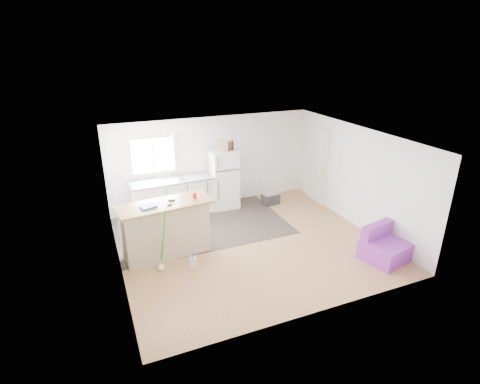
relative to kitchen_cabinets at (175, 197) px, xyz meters
name	(u,v)px	position (x,y,z in m)	size (l,w,h in m)	color
room	(251,194)	(1.15, -2.16, 0.71)	(5.51, 5.01, 2.41)	#A46E44
vinyl_zone	(202,226)	(0.42, -0.91, -0.49)	(4.05, 2.50, 0.00)	#322925
window	(153,155)	(-0.40, 0.32, 1.06)	(1.18, 0.06, 0.98)	white
interior_door	(318,166)	(3.87, -0.62, 0.52)	(0.11, 0.92, 2.10)	white
ceiling_fixture	(177,133)	(-0.05, -0.96, 1.87)	(0.30, 0.30, 0.07)	white
kitchen_cabinets	(175,197)	(0.00, 0.00, 0.00)	(2.19, 0.75, 1.25)	white
peninsula	(166,229)	(-0.64, -1.87, 0.10)	(1.96, 0.92, 1.16)	tan
refrigerator	(224,179)	(1.35, -0.01, 0.29)	(0.70, 0.67, 1.56)	white
cooler	(271,198)	(2.59, -0.35, -0.31)	(0.51, 0.38, 0.36)	#29292B
purple_seat	(384,248)	(3.43, -3.77, -0.24)	(0.98, 0.94, 0.68)	purple
cleaner_jug	(193,262)	(-0.27, -2.57, -0.37)	(0.15, 0.14, 0.28)	silver
mop	(162,259)	(-0.86, -2.41, -0.26)	(0.27, 0.35, 1.29)	green
red_cup	(195,196)	(0.01, -1.87, 0.73)	(0.08, 0.08, 0.12)	red
blue_tray	(148,206)	(-0.95, -1.95, 0.69)	(0.30, 0.22, 0.04)	blue
tool_a	(172,200)	(-0.46, -1.81, 0.69)	(0.14, 0.05, 0.03)	black
tool_b	(169,205)	(-0.55, -2.02, 0.68)	(0.10, 0.04, 0.03)	black
cardboard_box	(222,146)	(1.27, -0.08, 1.22)	(0.20, 0.10, 0.30)	tan
bottle_left	(229,146)	(1.49, -0.07, 1.19)	(0.07, 0.07, 0.25)	#331609
bottle_right	(232,145)	(1.58, -0.03, 1.19)	(0.07, 0.07, 0.25)	#331609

